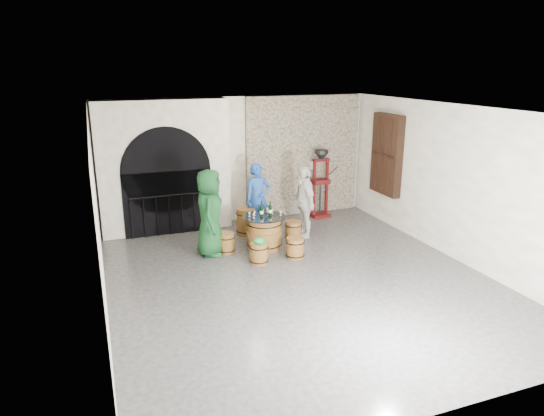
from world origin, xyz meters
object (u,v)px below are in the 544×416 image
object	(u,v)px
side_barrel	(246,221)
barrel_stool_near_right	(295,248)
barrel_stool_far	(259,226)
person_blue	(258,198)
person_green	(210,213)
wine_bottle_left	(262,211)
wine_bottle_center	(270,210)
wine_bottle_right	(262,209)
barrel_stool_left	(226,243)
barrel_table	(264,232)
corking_press	(321,178)
person_white	(304,202)
barrel_stool_right	(293,230)
barrel_stool_near_left	(259,253)

from	to	relation	value
side_barrel	barrel_stool_near_right	bearing A→B (deg)	-73.47
barrel_stool_far	person_blue	bearing A→B (deg)	78.47
person_green	barrel_stool_far	bearing A→B (deg)	-42.44
wine_bottle_left	barrel_stool_far	bearing A→B (deg)	74.77
wine_bottle_center	wine_bottle_right	bearing A→B (deg)	141.88
barrel_stool_far	barrel_stool_left	bearing A→B (deg)	-142.15
barrel_table	person_green	size ratio (longest dim) A/B	0.51
person_blue	corking_press	world-z (taller)	corking_press
side_barrel	barrel_stool_left	bearing A→B (deg)	-128.05
person_white	wine_bottle_center	size ratio (longest dim) A/B	5.25
person_green	person_blue	world-z (taller)	person_green
barrel_stool_left	wine_bottle_left	bearing A→B (deg)	-2.87
wine_bottle_right	wine_bottle_left	bearing A→B (deg)	-111.02
barrel_stool_near_right	wine_bottle_left	distance (m)	1.12
barrel_stool_right	person_white	xyz separation A→B (m)	(0.32, 0.11, 0.63)
person_green	barrel_stool_near_right	bearing A→B (deg)	-99.28
barrel_stool_near_left	side_barrel	bearing A→B (deg)	80.93
barrel_table	wine_bottle_left	bearing A→B (deg)	178.66
barrel_stool_near_right	corking_press	bearing A→B (deg)	54.19
person_white	side_barrel	xyz separation A→B (m)	(-1.25, 0.62, -0.53)
barrel_stool_near_right	wine_bottle_center	size ratio (longest dim) A/B	1.37
person_blue	barrel_stool_left	bearing A→B (deg)	-137.57
wine_bottle_center	barrel_stool_right	bearing A→B (deg)	22.04
barrel_table	barrel_stool_right	world-z (taller)	barrel_table
barrel_stool_right	wine_bottle_right	bearing A→B (deg)	-169.55
barrel_stool_far	barrel_stool_right	size ratio (longest dim) A/B	1.00
person_green	wine_bottle_right	bearing A→B (deg)	-68.81
barrel_stool_far	barrel_stool_near_left	size ratio (longest dim) A/B	1.00
wine_bottle_left	wine_bottle_right	distance (m)	0.14
barrel_table	person_green	distance (m)	1.33
barrel_stool_far	barrel_stool_right	distance (m)	0.86
person_green	wine_bottle_center	size ratio (longest dim) A/B	5.78
barrel_stool_near_left	person_green	size ratio (longest dim) A/B	0.24
person_green	person_white	world-z (taller)	person_green
barrel_stool_far	wine_bottle_right	distance (m)	0.99
barrel_stool_far	wine_bottle_right	xyz separation A→B (m)	(-0.18, -0.72, 0.66)
barrel_stool_near_right	person_green	size ratio (longest dim) A/B	0.24
barrel_stool_near_right	side_barrel	distance (m)	1.87
barrel_stool_near_left	barrel_stool_near_right	bearing A→B (deg)	1.22
wine_bottle_left	barrel_table	bearing A→B (deg)	-1.34
barrel_stool_left	barrel_stool_right	world-z (taller)	same
barrel_stool_right	barrel_stool_near_left	distance (m)	1.62
barrel_table	person_white	world-z (taller)	person_white
side_barrel	barrel_stool_right	bearing A→B (deg)	-38.32
barrel_stool_near_right	wine_bottle_left	size ratio (longest dim) A/B	1.37
barrel_stool_right	corking_press	world-z (taller)	corking_press
barrel_stool_far	person_green	distance (m)	1.75
person_blue	wine_bottle_center	xyz separation A→B (m)	(-0.07, -1.05, 0.02)
barrel_stool_near_left	wine_bottle_left	bearing A→B (deg)	66.84
person_green	person_blue	distance (m)	1.74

